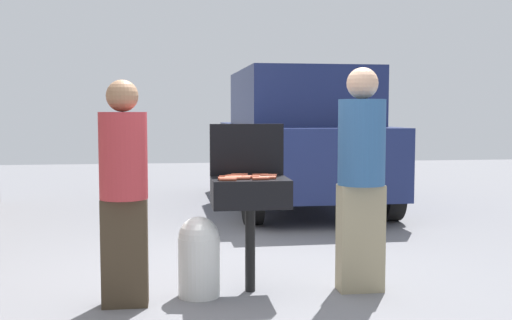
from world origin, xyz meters
The scene contains 21 objects.
ground_plane centered at (0.00, 0.00, 0.00)m, with size 24.00×24.00×0.00m, color slate.
bbq_grill centered at (0.05, -0.19, 0.76)m, with size 0.60×0.44×0.90m.
grill_lid_open centered at (0.05, 0.03, 1.11)m, with size 0.60×0.05×0.42m, color black.
hot_dog_0 centered at (0.17, -0.28, 0.91)m, with size 0.03×0.03×0.13m, color #C6593D.
hot_dog_1 centered at (0.14, -0.10, 0.91)m, with size 0.03×0.03×0.13m, color #AD4228.
hot_dog_2 centered at (0.11, -0.33, 0.91)m, with size 0.03×0.03×0.13m, color #B74C33.
hot_dog_3 centered at (-0.08, -0.15, 0.91)m, with size 0.03×0.03×0.13m, color #AD4228.
hot_dog_4 centered at (0.06, -0.23, 0.91)m, with size 0.03×0.03×0.13m, color #AD4228.
hot_dog_5 centered at (-0.02, -0.05, 0.91)m, with size 0.03×0.03×0.13m, color #B74C33.
hot_dog_6 centered at (-0.06, -0.11, 0.91)m, with size 0.03×0.03×0.13m, color #B74C33.
hot_dog_7 centered at (-0.13, -0.19, 0.91)m, with size 0.03×0.03×0.13m, color #AD4228.
hot_dog_8 centered at (-0.09, -0.24, 0.91)m, with size 0.03×0.03×0.13m, color #C6593D.
hot_dog_9 centered at (-0.01, -0.19, 0.91)m, with size 0.03×0.03×0.13m, color #AD4228.
hot_dog_10 centered at (0.20, -0.13, 0.91)m, with size 0.03×0.03×0.13m, color #C6593D.
hot_dog_11 centered at (-0.03, -0.29, 0.91)m, with size 0.03×0.03×0.13m, color #C6593D.
hot_dog_12 centered at (-0.14, -0.36, 0.91)m, with size 0.03×0.03×0.13m, color #C6593D.
hot_dog_13 centered at (-0.15, -0.30, 0.91)m, with size 0.03×0.03×0.13m, color #AD4228.
propane_tank centered at (-0.36, -0.27, 0.32)m, with size 0.32×0.32×0.62m.
person_left centered at (-0.90, -0.43, 0.89)m, with size 0.35×0.35×1.64m.
person_right centered at (0.91, -0.29, 0.95)m, with size 0.37×0.37×1.76m.
parked_minivan centered at (1.30, 4.14, 1.03)m, with size 2.10×4.44×2.02m.
Camera 1 is at (-0.53, -4.88, 1.42)m, focal length 42.80 mm.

